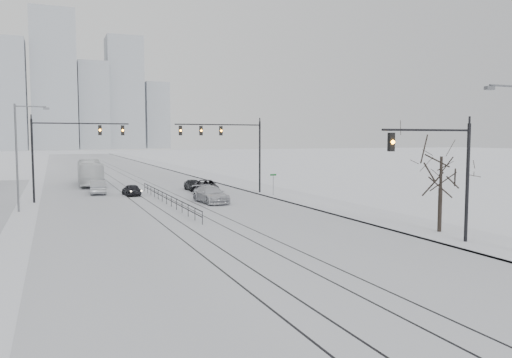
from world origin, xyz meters
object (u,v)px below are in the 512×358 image
Objects in this scene: sedan_sb_inner at (131,190)px; box_truck at (90,173)px; sedan_sb_outer at (98,187)px; bare_tree at (441,164)px; traffic_mast_near at (446,167)px; sedan_nb_front at (206,187)px; sedan_nb_far at (193,185)px; sedan_nb_right at (211,195)px.

box_truck reaches higher than sedan_sb_inner.
box_truck reaches higher than sedan_sb_outer.
sedan_sb_outer is at bearing 119.59° from bare_tree.
traffic_mast_near is 0.59× the size of box_truck.
traffic_mast_near is at bearing 106.46° from sedan_sb_inner.
box_truck is (-11.27, 14.95, 0.89)m from sedan_nb_front.
sedan_sb_inner is (-15.20, 29.42, -3.86)m from bare_tree.
sedan_nb_far is 0.33× the size of box_truck.
traffic_mast_near reaches higher than sedan_sb_inner.
bare_tree reaches higher than sedan_nb_far.
sedan_sb_outer is at bearing 114.30° from traffic_mast_near.
bare_tree is at bearing 114.62° from box_truck.
traffic_mast_near is 35.66m from sedan_nb_far.
traffic_mast_near is 3.85m from bare_tree.
sedan_nb_right reaches higher than sedan_nb_far.
sedan_nb_far is (7.55, 2.63, 0.04)m from sedan_sb_inner.
box_truck is (-18.50, 43.19, -2.84)m from bare_tree.
sedan_sb_inner is 0.94× the size of sedan_nb_far.
sedan_nb_far is (1.42, 11.63, -0.12)m from sedan_nb_right.
traffic_mast_near is 1.15× the size of bare_tree.
sedan_sb_outer is 0.40× the size of box_truck.
sedan_sb_inner is 10.88m from sedan_nb_right.
sedan_nb_right is 11.72m from sedan_nb_far.
box_truck is at bearing 113.19° from bare_tree.
sedan_nb_far is (-5.24, 35.06, -3.90)m from traffic_mast_near.
sedan_nb_far reaches higher than sedan_sb_inner.
sedan_nb_right is (-1.84, -7.82, 0.03)m from sedan_nb_front.
sedan_sb_inner is 0.78× the size of sedan_sb_outer.
sedan_nb_right is at bearing 119.21° from sedan_sb_inner.
sedan_nb_front is at bearing 72.04° from sedan_nb_right.
bare_tree is 1.56× the size of sedan_nb_far.
sedan_sb_outer reaches higher than sedan_nb_front.
sedan_sb_inner is 4.35m from sedan_sb_outer.
sedan_sb_inner is 8.00m from sedan_nb_far.
sedan_sb_outer is 10.84m from box_truck.
sedan_nb_right is at bearing 113.94° from box_truck.
sedan_nb_front is 0.46× the size of box_truck.
sedan_nb_right is (6.13, -8.99, 0.16)m from sedan_sb_inner.
traffic_mast_near reaches higher than sedan_nb_front.
traffic_mast_near is 24.65m from sedan_nb_right.
sedan_nb_front is (11.16, -4.14, -0.02)m from sedan_sb_outer.
traffic_mast_near is 39.01m from sedan_sb_outer.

